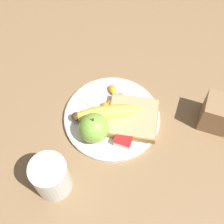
{
  "coord_description": "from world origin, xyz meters",
  "views": [
    {
      "loc": [
        0.13,
        -0.36,
        0.68
      ],
      "look_at": [
        0.0,
        0.0,
        0.03
      ],
      "focal_mm": 50.0,
      "sensor_mm": 36.0,
      "label": 1
    }
  ],
  "objects_px": {
    "fork": "(109,116)",
    "jam_packet": "(123,140)",
    "bread_slice": "(133,118)",
    "condiment_caddy": "(217,113)",
    "plate": "(112,117)",
    "juice_glass": "(51,178)",
    "banana": "(107,113)",
    "apple": "(94,128)"
  },
  "relations": [
    {
      "from": "fork",
      "to": "jam_packet",
      "type": "distance_m",
      "value": 0.08
    },
    {
      "from": "bread_slice",
      "to": "condiment_caddy",
      "type": "height_order",
      "value": "condiment_caddy"
    },
    {
      "from": "plate",
      "to": "bread_slice",
      "type": "bearing_deg",
      "value": 6.06
    },
    {
      "from": "juice_glass",
      "to": "fork",
      "type": "xyz_separation_m",
      "value": [
        0.06,
        0.2,
        -0.03
      ]
    },
    {
      "from": "banana",
      "to": "jam_packet",
      "type": "relative_size",
      "value": 4.02
    },
    {
      "from": "banana",
      "to": "condiment_caddy",
      "type": "xyz_separation_m",
      "value": [
        0.25,
        0.08,
        0.01
      ]
    },
    {
      "from": "banana",
      "to": "jam_packet",
      "type": "height_order",
      "value": "banana"
    },
    {
      "from": "juice_glass",
      "to": "fork",
      "type": "bearing_deg",
      "value": 73.83
    },
    {
      "from": "banana",
      "to": "plate",
      "type": "bearing_deg",
      "value": 32.73
    },
    {
      "from": "juice_glass",
      "to": "bread_slice",
      "type": "height_order",
      "value": "juice_glass"
    },
    {
      "from": "fork",
      "to": "condiment_caddy",
      "type": "xyz_separation_m",
      "value": [
        0.25,
        0.07,
        0.03
      ]
    },
    {
      "from": "jam_packet",
      "to": "apple",
      "type": "bearing_deg",
      "value": -176.88
    },
    {
      "from": "fork",
      "to": "plate",
      "type": "bearing_deg",
      "value": 35.1
    },
    {
      "from": "juice_glass",
      "to": "banana",
      "type": "xyz_separation_m",
      "value": [
        0.05,
        0.2,
        -0.02
      ]
    },
    {
      "from": "juice_glass",
      "to": "apple",
      "type": "relative_size",
      "value": 1.28
    },
    {
      "from": "bread_slice",
      "to": "jam_packet",
      "type": "height_order",
      "value": "same"
    },
    {
      "from": "fork",
      "to": "jam_packet",
      "type": "relative_size",
      "value": 4.26
    },
    {
      "from": "bread_slice",
      "to": "plate",
      "type": "bearing_deg",
      "value": -173.94
    },
    {
      "from": "apple",
      "to": "jam_packet",
      "type": "height_order",
      "value": "apple"
    },
    {
      "from": "plate",
      "to": "fork",
      "type": "distance_m",
      "value": 0.01
    },
    {
      "from": "condiment_caddy",
      "to": "apple",
      "type": "bearing_deg",
      "value": -152.77
    },
    {
      "from": "plate",
      "to": "condiment_caddy",
      "type": "distance_m",
      "value": 0.25
    },
    {
      "from": "apple",
      "to": "banana",
      "type": "relative_size",
      "value": 0.48
    },
    {
      "from": "banana",
      "to": "fork",
      "type": "xyz_separation_m",
      "value": [
        0.0,
        0.0,
        -0.02
      ]
    },
    {
      "from": "plate",
      "to": "juice_glass",
      "type": "distance_m",
      "value": 0.22
    },
    {
      "from": "juice_glass",
      "to": "condiment_caddy",
      "type": "bearing_deg",
      "value": 42.01
    },
    {
      "from": "juice_glass",
      "to": "apple",
      "type": "bearing_deg",
      "value": 72.85
    },
    {
      "from": "apple",
      "to": "bread_slice",
      "type": "xyz_separation_m",
      "value": [
        0.07,
        0.07,
        -0.02
      ]
    },
    {
      "from": "condiment_caddy",
      "to": "plate",
      "type": "bearing_deg",
      "value": -163.34
    },
    {
      "from": "jam_packet",
      "to": "condiment_caddy",
      "type": "distance_m",
      "value": 0.23
    },
    {
      "from": "condiment_caddy",
      "to": "bread_slice",
      "type": "bearing_deg",
      "value": -160.61
    },
    {
      "from": "fork",
      "to": "jam_packet",
      "type": "xyz_separation_m",
      "value": [
        0.06,
        -0.06,
        0.01
      ]
    },
    {
      "from": "bread_slice",
      "to": "jam_packet",
      "type": "relative_size",
      "value": 3.31
    },
    {
      "from": "plate",
      "to": "fork",
      "type": "xyz_separation_m",
      "value": [
        -0.01,
        -0.0,
        0.01
      ]
    },
    {
      "from": "fork",
      "to": "juice_glass",
      "type": "bearing_deg",
      "value": -88.95
    },
    {
      "from": "juice_glass",
      "to": "condiment_caddy",
      "type": "height_order",
      "value": "juice_glass"
    },
    {
      "from": "apple",
      "to": "banana",
      "type": "height_order",
      "value": "apple"
    },
    {
      "from": "juice_glass",
      "to": "banana",
      "type": "bearing_deg",
      "value": 74.52
    },
    {
      "from": "condiment_caddy",
      "to": "jam_packet",
      "type": "bearing_deg",
      "value": -145.62
    },
    {
      "from": "banana",
      "to": "bread_slice",
      "type": "distance_m",
      "value": 0.06
    },
    {
      "from": "bread_slice",
      "to": "jam_packet",
      "type": "distance_m",
      "value": 0.06
    },
    {
      "from": "juice_glass",
      "to": "fork",
      "type": "relative_size",
      "value": 0.58
    }
  ]
}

